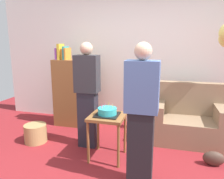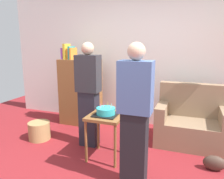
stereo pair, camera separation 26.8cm
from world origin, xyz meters
name	(u,v)px [view 1 (the left image)]	position (x,y,z in m)	size (l,w,h in m)	color
ground_plane	(116,179)	(0.00, 0.00, 0.00)	(8.00, 8.00, 0.00)	maroon
wall_back	(141,57)	(0.00, 2.05, 1.35)	(6.00, 0.10, 2.70)	silver
couch	(188,121)	(0.90, 1.37, 0.34)	(1.10, 0.70, 0.96)	#8C7054
bookshelf	(75,92)	(-1.22, 1.55, 0.67)	(0.80, 0.36, 1.60)	brown
side_table	(107,122)	(-0.24, 0.47, 0.54)	(0.48, 0.48, 0.64)	brown
birthday_cake	(107,112)	(-0.24, 0.47, 0.69)	(0.32, 0.32, 0.16)	black
person_blowing_candles	(87,95)	(-0.64, 0.76, 0.83)	(0.36, 0.22, 1.63)	#23232D
person_holding_cake	(141,116)	(0.29, -0.01, 0.83)	(0.36, 0.22, 1.63)	black
wicker_basket	(36,133)	(-1.53, 0.65, 0.15)	(0.36, 0.36, 0.30)	#A88451
handbag	(214,158)	(1.20, 0.64, 0.10)	(0.28, 0.14, 0.20)	#473328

